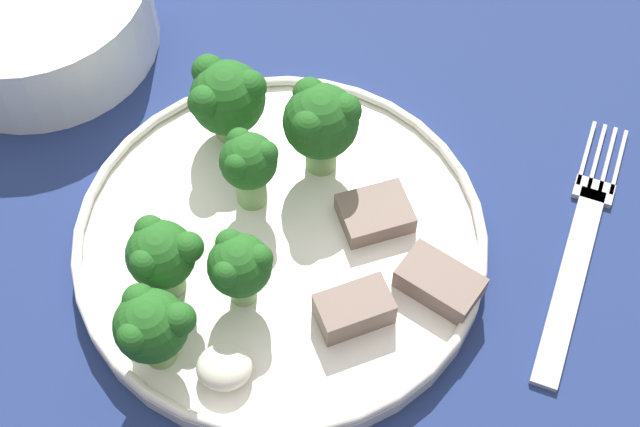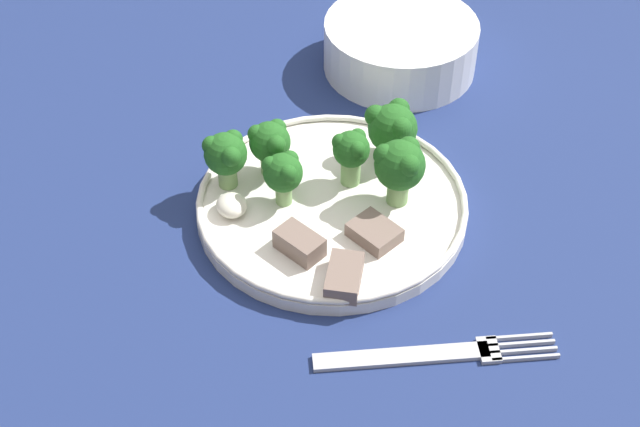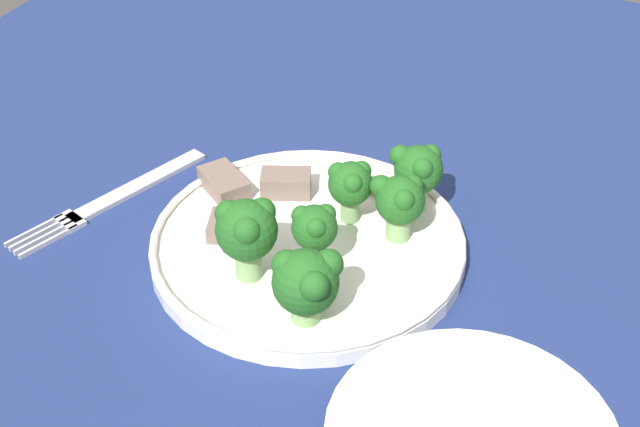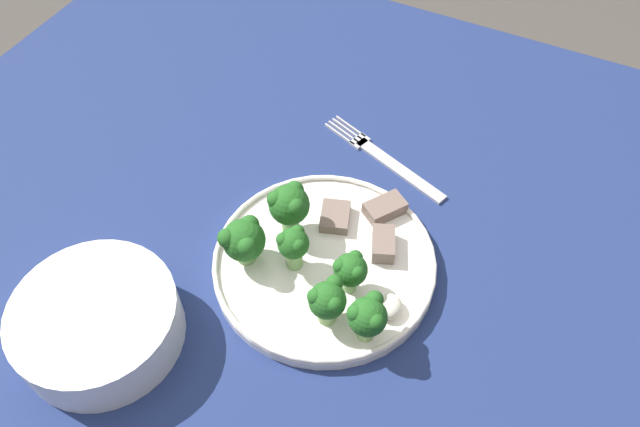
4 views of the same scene
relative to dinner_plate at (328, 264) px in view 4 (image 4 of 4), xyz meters
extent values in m
cube|color=navy|center=(-0.04, 0.00, -0.02)|extent=(1.08, 1.16, 0.03)
cylinder|color=brown|center=(0.44, 0.52, -0.39)|extent=(0.06, 0.06, 0.71)
cylinder|color=white|center=(0.00, 0.00, 0.00)|extent=(0.24, 0.24, 0.01)
torus|color=white|center=(0.00, 0.00, 0.01)|extent=(0.24, 0.24, 0.01)
cube|color=#B2B2B7|center=(0.17, -0.02, -0.01)|extent=(0.06, 0.13, 0.00)
cube|color=#B2B2B7|center=(0.19, 0.05, -0.01)|extent=(0.03, 0.02, 0.00)
cube|color=#B2B2B7|center=(0.21, 0.07, -0.01)|extent=(0.02, 0.05, 0.00)
cube|color=#B2B2B7|center=(0.20, 0.07, -0.01)|extent=(0.02, 0.05, 0.00)
cube|color=#B2B2B7|center=(0.19, 0.07, -0.01)|extent=(0.02, 0.05, 0.00)
cube|color=#B2B2B7|center=(0.19, 0.08, -0.01)|extent=(0.02, 0.05, 0.00)
cylinder|color=white|center=(-0.17, 0.16, 0.02)|extent=(0.16, 0.16, 0.05)
cylinder|color=silver|center=(-0.17, 0.16, 0.01)|extent=(0.13, 0.13, 0.04)
cylinder|color=#7FA866|center=(-0.02, -0.03, 0.01)|extent=(0.01, 0.01, 0.02)
sphere|color=#215B1E|center=(-0.02, -0.03, 0.04)|extent=(0.03, 0.03, 0.03)
sphere|color=#215B1E|center=(-0.01, -0.03, 0.04)|extent=(0.02, 0.02, 0.02)
sphere|color=#215B1E|center=(-0.02, -0.02, 0.04)|extent=(0.02, 0.02, 0.02)
sphere|color=#215B1E|center=(-0.02, -0.04, 0.04)|extent=(0.02, 0.02, 0.02)
cylinder|color=#7FA866|center=(-0.06, -0.03, 0.01)|extent=(0.02, 0.02, 0.02)
sphere|color=#215B1E|center=(-0.06, -0.03, 0.04)|extent=(0.04, 0.04, 0.04)
sphere|color=#215B1E|center=(-0.05, -0.03, 0.05)|extent=(0.02, 0.02, 0.02)
sphere|color=#215B1E|center=(-0.07, -0.02, 0.05)|extent=(0.02, 0.02, 0.02)
sphere|color=#215B1E|center=(-0.07, -0.04, 0.05)|extent=(0.02, 0.02, 0.02)
cylinder|color=#7FA866|center=(-0.03, 0.08, 0.01)|extent=(0.02, 0.02, 0.02)
sphere|color=#215B1E|center=(-0.03, 0.08, 0.04)|extent=(0.05, 0.05, 0.05)
sphere|color=#215B1E|center=(-0.02, 0.08, 0.05)|extent=(0.02, 0.02, 0.02)
sphere|color=#215B1E|center=(-0.04, 0.09, 0.05)|extent=(0.02, 0.02, 0.02)
sphere|color=#215B1E|center=(-0.04, 0.07, 0.05)|extent=(0.02, 0.02, 0.02)
cylinder|color=#7FA866|center=(-0.02, 0.03, 0.02)|extent=(0.02, 0.02, 0.03)
sphere|color=#215B1E|center=(-0.02, 0.03, 0.04)|extent=(0.03, 0.03, 0.03)
sphere|color=#215B1E|center=(-0.01, 0.03, 0.05)|extent=(0.01, 0.01, 0.01)
sphere|color=#215B1E|center=(-0.02, 0.04, 0.05)|extent=(0.01, 0.01, 0.01)
sphere|color=#215B1E|center=(-0.02, 0.02, 0.05)|extent=(0.01, 0.01, 0.01)
cylinder|color=#7FA866|center=(-0.06, -0.07, 0.01)|extent=(0.02, 0.02, 0.02)
sphere|color=#215B1E|center=(-0.06, -0.07, 0.04)|extent=(0.04, 0.04, 0.04)
sphere|color=#215B1E|center=(-0.05, -0.07, 0.05)|extent=(0.02, 0.02, 0.02)
sphere|color=#215B1E|center=(-0.07, -0.06, 0.05)|extent=(0.02, 0.02, 0.02)
sphere|color=#215B1E|center=(-0.07, -0.08, 0.05)|extent=(0.02, 0.02, 0.02)
cylinder|color=#7FA866|center=(0.02, 0.06, 0.02)|extent=(0.02, 0.02, 0.03)
sphere|color=#215B1E|center=(0.02, 0.06, 0.04)|extent=(0.04, 0.04, 0.04)
sphere|color=#215B1E|center=(0.04, 0.06, 0.05)|extent=(0.02, 0.02, 0.02)
sphere|color=#215B1E|center=(0.02, 0.07, 0.05)|extent=(0.02, 0.02, 0.02)
sphere|color=#215B1E|center=(0.02, 0.05, 0.05)|extent=(0.02, 0.02, 0.02)
cube|color=#756056|center=(0.05, 0.02, 0.01)|extent=(0.05, 0.04, 0.01)
cube|color=#756056|center=(0.04, -0.05, 0.01)|extent=(0.05, 0.04, 0.02)
cube|color=#756056|center=(0.09, -0.03, 0.01)|extent=(0.05, 0.05, 0.02)
ellipsoid|color=silver|center=(-0.03, -0.08, 0.01)|extent=(0.03, 0.03, 0.02)
camera|label=1|loc=(0.03, -0.26, 0.44)|focal=50.00mm
camera|label=2|loc=(0.51, -0.24, 0.54)|focal=50.00mm
camera|label=3|loc=(-0.22, 0.48, 0.43)|focal=50.00mm
camera|label=4|loc=(-0.33, -0.16, 0.56)|focal=35.00mm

